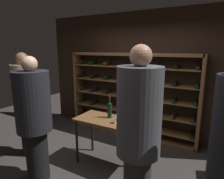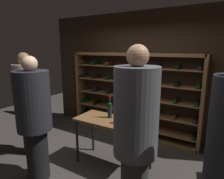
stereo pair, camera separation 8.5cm
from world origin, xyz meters
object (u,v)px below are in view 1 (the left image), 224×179
at_px(wine_rack, 130,95).
at_px(wine_glass_stemmed_center, 135,116).
at_px(person_guest_khaki, 26,100).
at_px(wine_glass_stemmed_left, 117,116).
at_px(wine_bottle_gold_foil, 132,112).
at_px(tasting_table, 113,126).
at_px(person_guest_plum_blouse, 34,115).
at_px(person_bystander_dark_jacket, 138,132).
at_px(wine_bottle_black_capsule, 110,110).

relative_size(wine_rack, wine_glass_stemmed_center, 21.47).
height_order(person_guest_khaki, wine_glass_stemmed_left, person_guest_khaki).
relative_size(person_guest_khaki, wine_bottle_gold_foil, 5.88).
height_order(tasting_table, person_guest_plum_blouse, person_guest_plum_blouse).
height_order(tasting_table, person_bystander_dark_jacket, person_bystander_dark_jacket).
distance_m(person_guest_khaki, wine_bottle_black_capsule, 1.56).
height_order(wine_rack, wine_bottle_gold_foil, wine_rack).
height_order(tasting_table, wine_bottle_black_capsule, wine_bottle_black_capsule).
height_order(tasting_table, wine_glass_stemmed_center, wine_glass_stemmed_center).
xyz_separation_m(wine_rack, person_guest_plum_blouse, (-0.53, -2.18, 0.09)).
relative_size(person_guest_khaki, wine_glass_stemmed_center, 13.59).
bearing_deg(wine_glass_stemmed_center, wine_bottle_gold_foil, 134.76).
bearing_deg(tasting_table, person_guest_khaki, -163.72).
bearing_deg(wine_bottle_black_capsule, wine_rack, 98.21).
xyz_separation_m(wine_bottle_black_capsule, wine_glass_stemmed_center, (0.46, 0.03, -0.04)).
xyz_separation_m(wine_bottle_gold_foil, wine_glass_stemmed_left, (-0.14, -0.28, 0.00)).
bearing_deg(person_bystander_dark_jacket, wine_glass_stemmed_center, 8.83).
bearing_deg(wine_bottle_gold_foil, person_bystander_dark_jacket, -63.07).
bearing_deg(wine_bottle_gold_foil, person_guest_khaki, -159.86).
bearing_deg(wine_bottle_black_capsule, wine_glass_stemmed_center, 3.72).
relative_size(tasting_table, person_guest_plum_blouse, 0.68).
bearing_deg(tasting_table, wine_rack, 102.53).
relative_size(wine_rack, person_bystander_dark_jacket, 1.50).
xyz_separation_m(wine_rack, wine_glass_stemmed_left, (0.40, -1.37, 0.00)).
height_order(wine_glass_stemmed_left, wine_glass_stemmed_center, wine_glass_stemmed_left).
height_order(wine_bottle_black_capsule, wine_bottle_gold_foil, wine_bottle_black_capsule).
bearing_deg(wine_bottle_gold_foil, wine_rack, 116.37).
relative_size(wine_rack, wine_bottle_black_capsule, 8.17).
relative_size(wine_rack, wine_bottle_gold_foil, 9.29).
height_order(person_guest_khaki, wine_glass_stemmed_center, person_guest_khaki).
relative_size(person_guest_plum_blouse, person_guest_khaki, 0.98).
xyz_separation_m(person_bystander_dark_jacket, wine_bottle_black_capsule, (-0.89, 0.91, -0.16)).
distance_m(wine_bottle_gold_foil, wine_glass_stemmed_left, 0.32).
bearing_deg(person_guest_plum_blouse, wine_rack, 122.96).
bearing_deg(wine_glass_stemmed_center, person_guest_khaki, -163.22).
height_order(person_guest_plum_blouse, person_guest_khaki, person_guest_khaki).
xyz_separation_m(wine_bottle_black_capsule, wine_bottle_gold_foil, (0.37, 0.12, -0.02)).
relative_size(wine_bottle_black_capsule, wine_glass_stemmed_left, 2.26).
distance_m(wine_rack, wine_bottle_gold_foil, 1.22).
bearing_deg(wine_rack, person_guest_khaki, -126.04).
height_order(person_bystander_dark_jacket, wine_bottle_black_capsule, person_bystander_dark_jacket).
bearing_deg(person_bystander_dark_jacket, person_guest_plum_blouse, 75.88).
xyz_separation_m(wine_rack, person_bystander_dark_jacket, (1.07, -2.13, 0.18)).
bearing_deg(wine_bottle_black_capsule, person_guest_khaki, -159.41).
xyz_separation_m(person_bystander_dark_jacket, wine_glass_stemmed_center, (-0.44, 0.94, -0.20)).
height_order(wine_rack, tasting_table, wine_rack).
distance_m(person_guest_khaki, wine_glass_stemmed_left, 1.72).
distance_m(wine_rack, tasting_table, 1.35).
xyz_separation_m(tasting_table, person_bystander_dark_jacket, (0.78, -0.83, 0.39)).
bearing_deg(person_bystander_dark_jacket, wine_bottle_gold_foil, 11.00).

